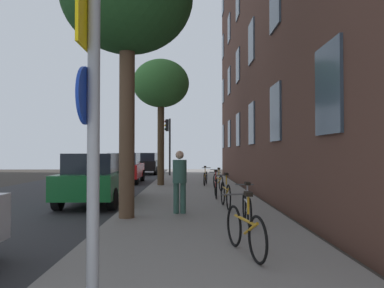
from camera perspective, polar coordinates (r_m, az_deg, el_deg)
The scene contains 17 objects.
ground_plane at distance 16.09m, azimuth -12.27°, elevation -7.20°, with size 41.80×41.80×0.00m, color #332D28.
road_asphalt at distance 16.64m, azimuth -19.42°, elevation -6.94°, with size 7.00×38.00×0.01m, color #2D2D30.
sidewalk at distance 15.75m, azimuth 0.40°, elevation -7.14°, with size 4.20×38.00×0.12m, color gray.
sign_post at distance 3.75m, azimuth -15.17°, elevation 3.35°, with size 0.15×0.60×3.14m.
traffic_light at distance 25.24m, azimuth -3.63°, elevation 1.14°, with size 0.43×0.24×3.83m.
tree_near at distance 9.70m, azimuth -9.83°, elevation 20.90°, with size 3.15×3.15×6.61m.
tree_far at distance 18.07m, azimuth -4.76°, elevation 8.99°, with size 2.69×2.69×5.98m.
bicycle_0 at distance 5.84m, azimuth 8.09°, elevation -12.81°, with size 0.50×1.64×0.96m.
bicycle_1 at distance 8.24m, azimuth 8.36°, elevation -9.56°, with size 0.42×1.65×0.92m.
bicycle_2 at distance 10.58m, azimuth 5.14°, elevation -7.58°, with size 0.42×1.74×0.98m.
bicycle_3 at distance 12.95m, azimuth 3.63°, elevation -6.49°, with size 0.42×1.62×0.95m.
bicycle_4 at distance 15.36m, azimuth 4.00°, elevation -5.72°, with size 0.45×1.58×0.92m.
bicycle_5 at distance 17.72m, azimuth 2.06°, elevation -5.15°, with size 0.42×1.63×0.91m.
pedestrian_0 at distance 9.50m, azimuth -1.90°, elevation -5.14°, with size 0.38×0.38×1.58m.
car_1 at distance 12.33m, azimuth -14.44°, elevation -5.08°, with size 1.77×4.08×1.62m.
car_2 at distance 20.59m, azimuth -10.22°, elevation -3.57°, with size 1.86×4.04×1.62m.
car_3 at distance 28.80m, azimuth -7.00°, elevation -2.92°, with size 1.89×4.44×1.62m.
Camera 1 is at (0.84, -0.67, 1.66)m, focal length 34.94 mm.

